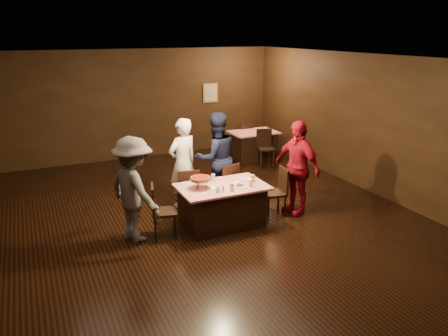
{
  "coord_description": "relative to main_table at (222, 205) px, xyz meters",
  "views": [
    {
      "loc": [
        -2.82,
        -6.95,
        3.46
      ],
      "look_at": [
        0.43,
        0.14,
        1.0
      ],
      "focal_mm": 35.0,
      "sensor_mm": 36.0,
      "label": 1
    }
  ],
  "objects": [
    {
      "name": "back_table",
      "position": [
        2.63,
        3.68,
        0.0
      ],
      "size": [
        1.3,
        0.9,
        0.77
      ],
      "primitive_type": "cube",
      "color": "red",
      "rests_on": "ground"
    },
    {
      "name": "glass_amber",
      "position": [
        0.6,
        -0.05,
        0.46
      ],
      "size": [
        0.08,
        0.08,
        0.14
      ],
      "primitive_type": "cylinder",
      "color": "#BF7F26",
      "rests_on": "main_table"
    },
    {
      "name": "pizza_stand",
      "position": [
        -0.4,
        0.05,
        0.57
      ],
      "size": [
        0.38,
        0.38,
        0.22
      ],
      "color": "black",
      "rests_on": "main_table"
    },
    {
      "name": "condiments",
      "position": [
        -0.18,
        -0.28,
        0.43
      ],
      "size": [
        0.17,
        0.1,
        0.09
      ],
      "color": "silver",
      "rests_on": "main_table"
    },
    {
      "name": "chair_end_left",
      "position": [
        -1.1,
        0.0,
        0.09
      ],
      "size": [
        0.51,
        0.51,
        0.95
      ],
      "primitive_type": "cube",
      "rotation": [
        0.0,
        0.0,
        1.32
      ],
      "color": "black",
      "rests_on": "ground"
    },
    {
      "name": "chair_back_near",
      "position": [
        2.63,
        2.98,
        0.09
      ],
      "size": [
        0.51,
        0.51,
        0.95
      ],
      "primitive_type": "cube",
      "rotation": [
        0.0,
        0.0,
        -0.23
      ],
      "color": "black",
      "rests_on": "ground"
    },
    {
      "name": "chair_back_far",
      "position": [
        2.63,
        4.28,
        0.09
      ],
      "size": [
        0.42,
        0.42,
        0.95
      ],
      "primitive_type": "cube",
      "rotation": [
        0.0,
        0.0,
        3.14
      ],
      "color": "black",
      "rests_on": "ground"
    },
    {
      "name": "diner_navy_hoodie",
      "position": [
        0.37,
        1.13,
        0.57
      ],
      "size": [
        0.93,
        0.73,
        1.9
      ],
      "primitive_type": "imported",
      "rotation": [
        0.0,
        0.0,
        3.15
      ],
      "color": "black",
      "rests_on": "ground"
    },
    {
      "name": "room",
      "position": [
        -0.25,
        0.17,
        1.75
      ],
      "size": [
        10.0,
        10.04,
        3.02
      ],
      "color": "black",
      "rests_on": "ground"
    },
    {
      "name": "glass_front_right",
      "position": [
        0.45,
        -0.25,
        0.46
      ],
      "size": [
        0.08,
        0.08,
        0.14
      ],
      "primitive_type": "cylinder",
      "color": "silver",
      "rests_on": "main_table"
    },
    {
      "name": "glass_front_left",
      "position": [
        0.05,
        -0.3,
        0.46
      ],
      "size": [
        0.08,
        0.08,
        0.14
      ],
      "primitive_type": "cylinder",
      "color": "silver",
      "rests_on": "main_table"
    },
    {
      "name": "napkin_center",
      "position": [
        0.3,
        0.0,
        0.39
      ],
      "size": [
        0.19,
        0.19,
        0.01
      ],
      "primitive_type": "cube",
      "rotation": [
        0.0,
        0.0,
        0.21
      ],
      "color": "white",
      "rests_on": "main_table"
    },
    {
      "name": "chair_far_left",
      "position": [
        -0.4,
        0.75,
        0.09
      ],
      "size": [
        0.49,
        0.49,
        0.95
      ],
      "primitive_type": "cube",
      "rotation": [
        0.0,
        0.0,
        2.96
      ],
      "color": "black",
      "rests_on": "ground"
    },
    {
      "name": "plate_empty",
      "position": [
        0.55,
        0.15,
        0.39
      ],
      "size": [
        0.25,
        0.25,
        0.01
      ],
      "primitive_type": "cylinder",
      "color": "white",
      "rests_on": "main_table"
    },
    {
      "name": "diner_white_jacket",
      "position": [
        -0.33,
        1.18,
        0.53
      ],
      "size": [
        0.77,
        0.63,
        1.83
      ],
      "primitive_type": "imported",
      "rotation": [
        0.0,
        0.0,
        3.48
      ],
      "color": "white",
      "rests_on": "ground"
    },
    {
      "name": "main_table",
      "position": [
        0.0,
        0.0,
        0.0
      ],
      "size": [
        1.6,
        1.0,
        0.77
      ],
      "primitive_type": "cube",
      "color": "#B4110C",
      "rests_on": "ground"
    },
    {
      "name": "diner_red_shirt",
      "position": [
        1.56,
        -0.06,
        0.55
      ],
      "size": [
        0.69,
        1.17,
        1.86
      ],
      "primitive_type": "imported",
      "rotation": [
        0.0,
        0.0,
        -1.34
      ],
      "color": "#A60F24",
      "rests_on": "ground"
    },
    {
      "name": "chair_far_right",
      "position": [
        0.4,
        0.75,
        0.09
      ],
      "size": [
        0.51,
        0.51,
        0.95
      ],
      "primitive_type": "cube",
      "rotation": [
        0.0,
        0.0,
        3.39
      ],
      "color": "black",
      "rests_on": "ground"
    },
    {
      "name": "plate_with_slice",
      "position": [
        0.25,
        -0.18,
        0.41
      ],
      "size": [
        0.25,
        0.25,
        0.06
      ],
      "color": "white",
      "rests_on": "main_table"
    },
    {
      "name": "chair_end_right",
      "position": [
        1.1,
        0.0,
        0.09
      ],
      "size": [
        0.48,
        0.48,
        0.95
      ],
      "primitive_type": "cube",
      "rotation": [
        0.0,
        0.0,
        -1.73
      ],
      "color": "black",
      "rests_on": "ground"
    },
    {
      "name": "glass_back",
      "position": [
        -0.05,
        0.3,
        0.46
      ],
      "size": [
        0.08,
        0.08,
        0.14
      ],
      "primitive_type": "cylinder",
      "color": "silver",
      "rests_on": "main_table"
    },
    {
      "name": "napkin_left",
      "position": [
        -0.15,
        -0.05,
        0.39
      ],
      "size": [
        0.21,
        0.21,
        0.01
      ],
      "primitive_type": "cube",
      "rotation": [
        0.0,
        0.0,
        -0.35
      ],
      "color": "white",
      "rests_on": "main_table"
    },
    {
      "name": "diner_grey_knit",
      "position": [
        -1.59,
        0.08,
        0.53
      ],
      "size": [
        1.06,
        1.34,
        1.82
      ],
      "primitive_type": "imported",
      "rotation": [
        0.0,
        0.0,
        1.94
      ],
      "color": "#56575A",
      "rests_on": "ground"
    }
  ]
}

